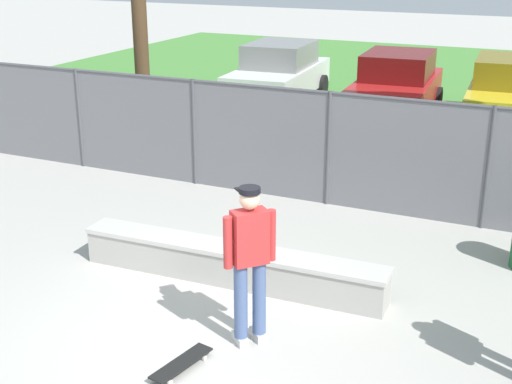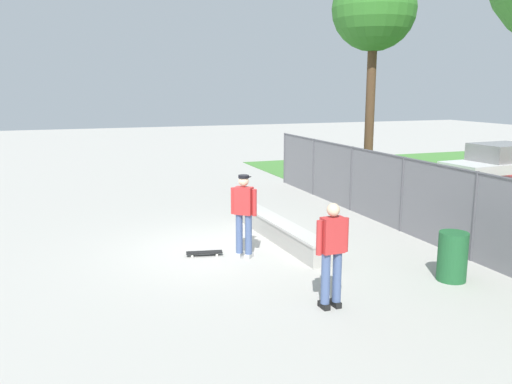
{
  "view_description": "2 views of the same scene",
  "coord_description": "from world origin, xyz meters",
  "px_view_note": "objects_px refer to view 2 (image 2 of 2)",
  "views": [
    {
      "loc": [
        3.59,
        -5.79,
        4.23
      ],
      "look_at": [
        0.02,
        1.98,
        1.17
      ],
      "focal_mm": 48.99,
      "sensor_mm": 36.0,
      "label": 1
    },
    {
      "loc": [
        11.24,
        -3.21,
        3.66
      ],
      "look_at": [
        -0.5,
        1.08,
        1.2
      ],
      "focal_mm": 37.14,
      "sensor_mm": 36.0,
      "label": 2
    }
  ],
  "objects_px": {
    "skateboard": "(204,253)",
    "trash_bin": "(452,256)",
    "tree_near_left": "(374,11)",
    "car_white": "(499,166)",
    "concrete_ledge": "(281,231)",
    "bystander": "(332,251)",
    "skateboarder": "(244,212)"
  },
  "relations": [
    {
      "from": "tree_near_left",
      "to": "bystander",
      "type": "height_order",
      "value": "tree_near_left"
    },
    {
      "from": "tree_near_left",
      "to": "trash_bin",
      "type": "relative_size",
      "value": 8.1
    },
    {
      "from": "concrete_ledge",
      "to": "skateboard",
      "type": "relative_size",
      "value": 5.12
    },
    {
      "from": "skateboard",
      "to": "car_white",
      "type": "bearing_deg",
      "value": 108.5
    },
    {
      "from": "concrete_ledge",
      "to": "trash_bin",
      "type": "bearing_deg",
      "value": 30.33
    },
    {
      "from": "concrete_ledge",
      "to": "car_white",
      "type": "bearing_deg",
      "value": 109.67
    },
    {
      "from": "bystander",
      "to": "car_white",
      "type": "bearing_deg",
      "value": 124.66
    },
    {
      "from": "skateboarder",
      "to": "skateboard",
      "type": "xyz_separation_m",
      "value": [
        -0.42,
        -0.79,
        -0.96
      ]
    },
    {
      "from": "concrete_ledge",
      "to": "car_white",
      "type": "relative_size",
      "value": 0.98
    },
    {
      "from": "concrete_ledge",
      "to": "bystander",
      "type": "distance_m",
      "value": 4.08
    },
    {
      "from": "car_white",
      "to": "trash_bin",
      "type": "xyz_separation_m",
      "value": [
        7.25,
        -8.2,
        -0.36
      ]
    },
    {
      "from": "car_white",
      "to": "skateboard",
      "type": "bearing_deg",
      "value": -71.5
    },
    {
      "from": "concrete_ledge",
      "to": "skateboard",
      "type": "height_order",
      "value": "concrete_ledge"
    },
    {
      "from": "skateboard",
      "to": "concrete_ledge",
      "type": "bearing_deg",
      "value": 102.29
    },
    {
      "from": "skateboard",
      "to": "bystander",
      "type": "xyz_separation_m",
      "value": [
        3.5,
        1.29,
        0.94
      ]
    },
    {
      "from": "skateboarder",
      "to": "tree_near_left",
      "type": "xyz_separation_m",
      "value": [
        -5.71,
        6.64,
        5.21
      ]
    },
    {
      "from": "bystander",
      "to": "trash_bin",
      "type": "xyz_separation_m",
      "value": [
        -0.37,
        2.82,
        -0.53
      ]
    },
    {
      "from": "skateboard",
      "to": "bystander",
      "type": "bearing_deg",
      "value": 20.25
    },
    {
      "from": "concrete_ledge",
      "to": "skateboarder",
      "type": "bearing_deg",
      "value": -55.06
    },
    {
      "from": "skateboard",
      "to": "bystander",
      "type": "distance_m",
      "value": 3.85
    },
    {
      "from": "skateboard",
      "to": "trash_bin",
      "type": "bearing_deg",
      "value": 52.77
    },
    {
      "from": "car_white",
      "to": "trash_bin",
      "type": "height_order",
      "value": "car_white"
    },
    {
      "from": "skateboard",
      "to": "trash_bin",
      "type": "distance_m",
      "value": 5.18
    },
    {
      "from": "trash_bin",
      "to": "bystander",
      "type": "bearing_deg",
      "value": -82.43
    },
    {
      "from": "car_white",
      "to": "trash_bin",
      "type": "bearing_deg",
      "value": -48.54
    },
    {
      "from": "skateboarder",
      "to": "trash_bin",
      "type": "relative_size",
      "value": 1.92
    },
    {
      "from": "trash_bin",
      "to": "car_white",
      "type": "bearing_deg",
      "value": 131.46
    },
    {
      "from": "skateboarder",
      "to": "skateboard",
      "type": "height_order",
      "value": "skateboarder"
    },
    {
      "from": "skateboard",
      "to": "tree_near_left",
      "type": "bearing_deg",
      "value": 125.47
    },
    {
      "from": "skateboard",
      "to": "tree_near_left",
      "type": "height_order",
      "value": "tree_near_left"
    },
    {
      "from": "concrete_ledge",
      "to": "trash_bin",
      "type": "distance_m",
      "value": 4.14
    },
    {
      "from": "car_white",
      "to": "concrete_ledge",
      "type": "bearing_deg",
      "value": -70.33
    }
  ]
}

